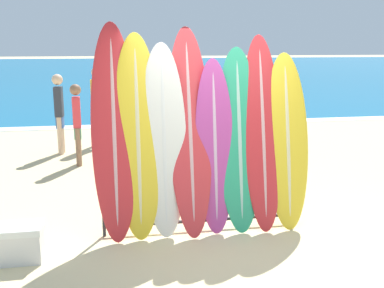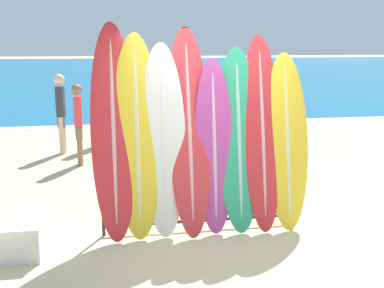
% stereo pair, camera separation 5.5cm
% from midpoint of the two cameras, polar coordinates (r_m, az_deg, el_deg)
% --- Properties ---
extents(ground_plane, '(160.00, 160.00, 0.00)m').
position_cam_midpoint_polar(ground_plane, '(5.55, 5.22, -12.07)').
color(ground_plane, beige).
extents(ocean_water, '(120.00, 60.00, 0.01)m').
position_cam_midpoint_polar(ocean_water, '(42.18, -8.16, 9.40)').
color(ocean_water, '#146693').
rests_on(ocean_water, ground_plane).
extents(surfboard_rack, '(2.51, 0.04, 0.92)m').
position_cam_midpoint_polar(surfboard_rack, '(5.65, 1.12, -6.14)').
color(surfboard_rack, '#28282D').
rests_on(surfboard_rack, ground_plane).
extents(surfboard_slot_0, '(0.54, 0.65, 2.58)m').
position_cam_midpoint_polar(surfboard_slot_0, '(5.40, -10.14, 1.50)').
color(surfboard_slot_0, red).
rests_on(surfboard_slot_0, ground_plane).
extents(surfboard_slot_1, '(0.58, 0.55, 2.46)m').
position_cam_midpoint_polar(surfboard_slot_1, '(5.40, -7.17, 0.91)').
color(surfboard_slot_1, yellow).
rests_on(surfboard_slot_1, ground_plane).
extents(surfboard_slot_2, '(0.55, 0.47, 2.34)m').
position_cam_midpoint_polar(surfboard_slot_2, '(5.42, -3.88, 0.40)').
color(surfboard_slot_2, silver).
rests_on(surfboard_slot_2, ground_plane).
extents(surfboard_slot_3, '(0.53, 0.75, 2.54)m').
position_cam_midpoint_polar(surfboard_slot_3, '(5.49, -0.56, 1.63)').
color(surfboard_slot_3, red).
rests_on(surfboard_slot_3, ground_plane).
extents(surfboard_slot_4, '(0.49, 0.43, 2.15)m').
position_cam_midpoint_polar(surfboard_slot_4, '(5.53, 2.63, -0.35)').
color(surfboard_slot_4, '#B23D8E').
rests_on(surfboard_slot_4, ground_plane).
extents(surfboard_slot_5, '(0.56, 0.54, 2.29)m').
position_cam_midpoint_polar(surfboard_slot_5, '(5.61, 5.75, 0.50)').
color(surfboard_slot_5, '#289E70').
rests_on(surfboard_slot_5, ground_plane).
extents(surfboard_slot_6, '(0.50, 0.64, 2.44)m').
position_cam_midpoint_polar(surfboard_slot_6, '(5.69, 8.66, 1.38)').
color(surfboard_slot_6, red).
rests_on(surfboard_slot_6, ground_plane).
extents(surfboard_slot_7, '(0.56, 0.56, 2.22)m').
position_cam_midpoint_polar(surfboard_slot_7, '(5.79, 11.70, 0.34)').
color(surfboard_slot_7, yellow).
rests_on(surfboard_slot_7, ground_plane).
extents(person_near_water, '(0.25, 0.30, 1.77)m').
position_cam_midpoint_polar(person_near_water, '(12.05, 1.82, 6.23)').
color(person_near_water, '#A87A5B').
rests_on(person_near_water, ground_plane).
extents(person_mid_beach, '(0.31, 0.29, 1.81)m').
position_cam_midpoint_polar(person_mid_beach, '(10.43, -11.99, 5.06)').
color(person_mid_beach, beige).
rests_on(person_mid_beach, ground_plane).
extents(person_far_left, '(0.21, 0.27, 1.57)m').
position_cam_midpoint_polar(person_far_left, '(8.87, -14.56, 2.78)').
color(person_far_left, '#846047').
rests_on(person_far_left, ground_plane).
extents(person_far_right, '(0.23, 0.29, 1.69)m').
position_cam_midpoint_polar(person_far_right, '(9.91, -16.65, 4.06)').
color(person_far_right, beige).
rests_on(person_far_right, ground_plane).
extents(cooler_box, '(0.52, 0.36, 0.40)m').
position_cam_midpoint_polar(cooler_box, '(5.35, -21.44, -11.58)').
color(cooler_box, silver).
rests_on(cooler_box, ground_plane).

